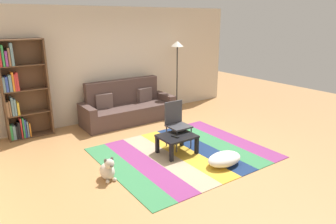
{
  "coord_description": "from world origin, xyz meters",
  "views": [
    {
      "loc": [
        -3.35,
        -4.44,
        2.43
      ],
      "look_at": [
        -0.03,
        0.33,
        0.65
      ],
      "focal_mm": 32.81,
      "sensor_mm": 36.0,
      "label": 1
    }
  ],
  "objects_px": {
    "tv_remote": "(175,137)",
    "folding_chair": "(176,120)",
    "standing_lamp": "(177,53)",
    "dog": "(108,170)",
    "bookshelf": "(20,93)",
    "pouf": "(224,159)",
    "coffee_table": "(177,139)",
    "couch": "(127,108)"
  },
  "relations": [
    {
      "from": "couch",
      "to": "dog",
      "type": "xyz_separation_m",
      "value": [
        -1.6,
        -2.39,
        -0.18
      ]
    },
    {
      "from": "pouf",
      "to": "tv_remote",
      "type": "xyz_separation_m",
      "value": [
        -0.46,
        0.81,
        0.25
      ]
    },
    {
      "from": "dog",
      "to": "folding_chair",
      "type": "relative_size",
      "value": 0.44
    },
    {
      "from": "tv_remote",
      "to": "folding_chair",
      "type": "relative_size",
      "value": 0.17
    },
    {
      "from": "couch",
      "to": "folding_chair",
      "type": "bearing_deg",
      "value": -88.37
    },
    {
      "from": "coffee_table",
      "to": "dog",
      "type": "relative_size",
      "value": 1.65
    },
    {
      "from": "bookshelf",
      "to": "pouf",
      "type": "height_order",
      "value": "bookshelf"
    },
    {
      "from": "dog",
      "to": "tv_remote",
      "type": "relative_size",
      "value": 2.65
    },
    {
      "from": "pouf",
      "to": "tv_remote",
      "type": "relative_size",
      "value": 4.39
    },
    {
      "from": "dog",
      "to": "pouf",
      "type": "bearing_deg",
      "value": -20.83
    },
    {
      "from": "couch",
      "to": "folding_chair",
      "type": "relative_size",
      "value": 2.51
    },
    {
      "from": "coffee_table",
      "to": "tv_remote",
      "type": "height_order",
      "value": "tv_remote"
    },
    {
      "from": "dog",
      "to": "tv_remote",
      "type": "bearing_deg",
      "value": 4.37
    },
    {
      "from": "standing_lamp",
      "to": "dog",
      "type": "bearing_deg",
      "value": -142.2
    },
    {
      "from": "coffee_table",
      "to": "pouf",
      "type": "bearing_deg",
      "value": -66.33
    },
    {
      "from": "bookshelf",
      "to": "standing_lamp",
      "type": "xyz_separation_m",
      "value": [
        3.83,
        -0.24,
        0.6
      ]
    },
    {
      "from": "coffee_table",
      "to": "tv_remote",
      "type": "relative_size",
      "value": 4.36
    },
    {
      "from": "dog",
      "to": "standing_lamp",
      "type": "relative_size",
      "value": 0.21
    },
    {
      "from": "tv_remote",
      "to": "pouf",
      "type": "bearing_deg",
      "value": -75.09
    },
    {
      "from": "coffee_table",
      "to": "couch",
      "type": "bearing_deg",
      "value": 86.41
    },
    {
      "from": "couch",
      "to": "pouf",
      "type": "height_order",
      "value": "couch"
    },
    {
      "from": "bookshelf",
      "to": "tv_remote",
      "type": "xyz_separation_m",
      "value": [
        2.07,
        -2.57,
        -0.59
      ]
    },
    {
      "from": "standing_lamp",
      "to": "folding_chair",
      "type": "distance_m",
      "value": 2.68
    },
    {
      "from": "couch",
      "to": "folding_chair",
      "type": "xyz_separation_m",
      "value": [
        0.06,
        -1.94,
        0.2
      ]
    },
    {
      "from": "bookshelf",
      "to": "pouf",
      "type": "bearing_deg",
      "value": -53.15
    },
    {
      "from": "coffee_table",
      "to": "dog",
      "type": "distance_m",
      "value": 1.48
    },
    {
      "from": "bookshelf",
      "to": "coffee_table",
      "type": "relative_size",
      "value": 3.12
    },
    {
      "from": "bookshelf",
      "to": "dog",
      "type": "bearing_deg",
      "value": -75.54
    },
    {
      "from": "bookshelf",
      "to": "standing_lamp",
      "type": "bearing_deg",
      "value": -3.57
    },
    {
      "from": "standing_lamp",
      "to": "coffee_table",
      "type": "bearing_deg",
      "value": -126.41
    },
    {
      "from": "dog",
      "to": "tv_remote",
      "type": "xyz_separation_m",
      "value": [
        1.38,
        0.11,
        0.21
      ]
    },
    {
      "from": "bookshelf",
      "to": "dog",
      "type": "height_order",
      "value": "bookshelf"
    },
    {
      "from": "folding_chair",
      "to": "couch",
      "type": "bearing_deg",
      "value": 127.02
    },
    {
      "from": "pouf",
      "to": "standing_lamp",
      "type": "xyz_separation_m",
      "value": [
        1.3,
        3.14,
        1.44
      ]
    },
    {
      "from": "bookshelf",
      "to": "pouf",
      "type": "xyz_separation_m",
      "value": [
        2.53,
        -3.38,
        -0.84
      ]
    },
    {
      "from": "couch",
      "to": "folding_chair",
      "type": "distance_m",
      "value": 1.95
    },
    {
      "from": "dog",
      "to": "standing_lamp",
      "type": "distance_m",
      "value": 4.21
    },
    {
      "from": "pouf",
      "to": "folding_chair",
      "type": "relative_size",
      "value": 0.73
    },
    {
      "from": "couch",
      "to": "standing_lamp",
      "type": "xyz_separation_m",
      "value": [
        1.54,
        0.05,
        1.22
      ]
    },
    {
      "from": "coffee_table",
      "to": "dog",
      "type": "bearing_deg",
      "value": -173.74
    },
    {
      "from": "dog",
      "to": "standing_lamp",
      "type": "xyz_separation_m",
      "value": [
        3.14,
        2.44,
        1.4
      ]
    },
    {
      "from": "couch",
      "to": "folding_chair",
      "type": "height_order",
      "value": "couch"
    }
  ]
}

